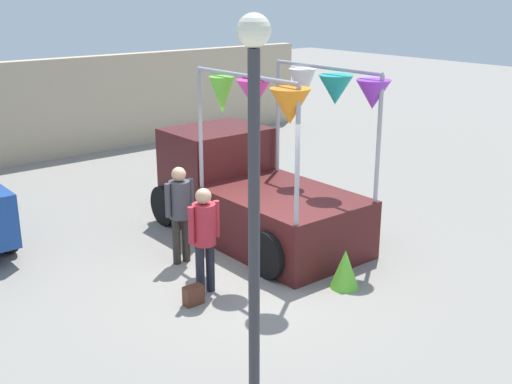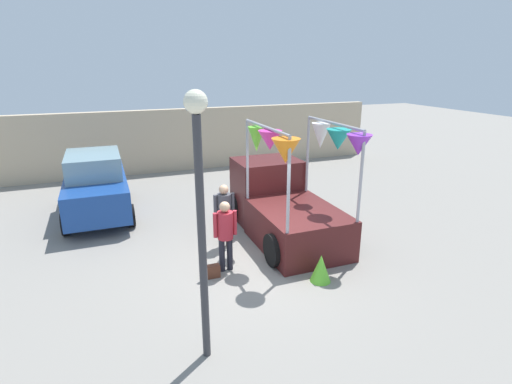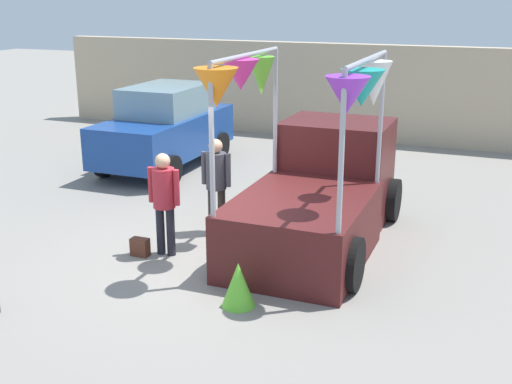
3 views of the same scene
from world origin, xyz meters
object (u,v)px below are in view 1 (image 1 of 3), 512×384
Objects in this scene: street_lamp at (254,166)px; vendor_truck at (250,186)px; person_vendor at (180,206)px; person_customer at (204,231)px; handbag at (193,295)px; folded_kite_bundle_lime at (345,269)px.

vendor_truck is at bearing 52.14° from street_lamp.
street_lamp is (-3.11, -4.00, 1.75)m from vendor_truck.
person_vendor is (-1.70, -0.34, 0.07)m from vendor_truck.
person_vendor is (0.33, 1.17, 0.00)m from person_customer.
person_customer is at bearing 66.53° from street_lamp.
person_customer is 1.00× the size of person_vendor.
person_customer reaches higher than handbag.
vendor_truck is 2.57× the size of person_customer.
street_lamp is 3.89m from folded_kite_bundle_lime.
handbag is (-0.35, -0.20, -0.83)m from person_customer.
person_vendor is 0.40× the size of street_lamp.
handbag is at bearing 154.78° from folded_kite_bundle_lime.
street_lamp reaches higher than person_customer.
folded_kite_bundle_lime is at bearing -59.25° from person_vendor.
vendor_truck is at bearing 11.37° from person_vendor.
folded_kite_bundle_lime is (2.80, 1.32, -2.36)m from street_lamp.
handbag is 0.47× the size of folded_kite_bundle_lime.
street_lamp reaches higher than person_vendor.
person_customer is at bearing 145.67° from folded_kite_bundle_lime.
street_lamp is at bearing -113.47° from person_customer.
street_lamp is (-0.73, -2.29, 2.52)m from handbag.
vendor_truck is 14.83× the size of handbag.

